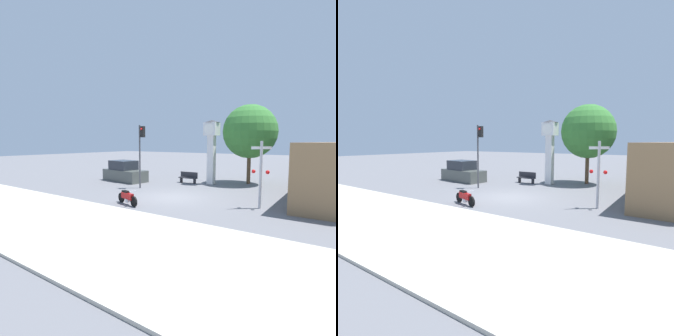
# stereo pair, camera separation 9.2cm
# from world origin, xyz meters

# --- Properties ---
(ground_plane) EXTENTS (120.00, 120.00, 0.00)m
(ground_plane) POSITION_xyz_m (0.00, 0.00, 0.00)
(ground_plane) COLOR slate
(sidewalk_strip) EXTENTS (36.00, 6.00, 0.10)m
(sidewalk_strip) POSITION_xyz_m (0.00, -7.00, 0.05)
(sidewalk_strip) COLOR #BCB7A8
(sidewalk_strip) RESTS_ON ground_plane
(motorcycle) EXTENTS (1.85, 0.69, 0.84)m
(motorcycle) POSITION_xyz_m (-1.03, -2.99, 0.40)
(motorcycle) COLOR black
(motorcycle) RESTS_ON ground_plane
(clock_tower) EXTENTS (1.24, 1.24, 5.18)m
(clock_tower) POSITION_xyz_m (-0.24, 6.06, 3.41)
(clock_tower) COLOR white
(clock_tower) RESTS_ON ground_plane
(traffic_light) EXTENTS (0.50, 0.35, 4.66)m
(traffic_light) POSITION_xyz_m (-3.69, 1.37, 3.18)
(traffic_light) COLOR #47474C
(traffic_light) RESTS_ON ground_plane
(railroad_crossing_signal) EXTENTS (0.90, 0.82, 3.48)m
(railroad_crossing_signal) POSITION_xyz_m (5.22, 0.21, 1.91)
(railroad_crossing_signal) COLOR #B7B7BC
(railroad_crossing_signal) RESTS_ON ground_plane
(street_tree) EXTENTS (4.33, 4.33, 6.43)m
(street_tree) POSITION_xyz_m (2.23, 7.94, 4.26)
(street_tree) COLOR brown
(street_tree) RESTS_ON ground_plane
(bench) EXTENTS (1.60, 0.44, 0.92)m
(bench) POSITION_xyz_m (-2.05, 5.49, 0.49)
(bench) COLOR #2D2D33
(bench) RESTS_ON ground_plane
(parked_car) EXTENTS (4.42, 2.40, 1.80)m
(parked_car) POSITION_xyz_m (-7.30, 3.36, 0.75)
(parked_car) COLOR #4C514C
(parked_car) RESTS_ON ground_plane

